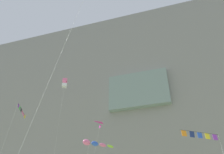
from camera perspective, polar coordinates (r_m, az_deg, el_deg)
The scene contains 6 objects.
cliff_face at distance 68.34m, azimuth 8.35°, elevation -9.84°, with size 180.00×25.27×61.51m.
kite_delta_upper_mid at distance 37.15m, azimuth -2.56°, elevation -11.73°, with size 3.18×3.35×17.10m.
kite_banner_near_cliff at distance 36.72m, azimuth -20.93°, elevation -8.77°, with size 2.21×3.80×17.95m.
kite_windsock_low_left at distance 23.13m, azimuth -4.23°, elevation -15.38°, with size 2.38×3.60×9.83m.
kite_box_high_right at distance 59.10m, azimuth -11.07°, elevation -1.43°, with size 2.33×4.03×35.19m.
kite_banner_far_right at distance 19.59m, azimuth 20.44°, elevation -13.78°, with size 2.79×2.84×8.88m.
Camera 1 is at (8.15, -4.91, 1.67)m, focal length 38.97 mm.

